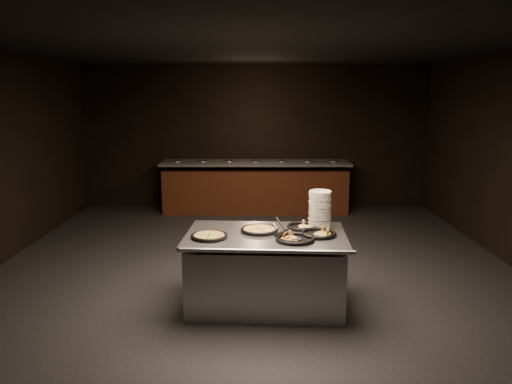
# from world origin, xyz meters

# --- Properties ---
(room) EXTENTS (7.02, 8.02, 2.92)m
(room) POSITION_xyz_m (0.00, 0.00, 1.45)
(room) COLOR black
(room) RESTS_ON ground
(salad_bar) EXTENTS (3.70, 0.83, 1.18)m
(salad_bar) POSITION_xyz_m (0.00, 3.56, 0.44)
(salad_bar) COLOR #502012
(salad_bar) RESTS_ON ground
(serving_counter) EXTENTS (1.78, 1.20, 0.83)m
(serving_counter) POSITION_xyz_m (0.12, -0.98, 0.40)
(serving_counter) COLOR silver
(serving_counter) RESTS_ON ground
(plate_stack) EXTENTS (0.25, 0.25, 0.41)m
(plate_stack) POSITION_xyz_m (0.74, -0.70, 1.03)
(plate_stack) COLOR silver
(plate_stack) RESTS_ON serving_counter
(pan_veggie_whole) EXTENTS (0.39, 0.39, 0.04)m
(pan_veggie_whole) POSITION_xyz_m (-0.48, -1.13, 0.84)
(pan_veggie_whole) COLOR black
(pan_veggie_whole) RESTS_ON serving_counter
(pan_cheese_whole) EXTENTS (0.42, 0.42, 0.04)m
(pan_cheese_whole) POSITION_xyz_m (0.05, -0.88, 0.84)
(pan_cheese_whole) COLOR black
(pan_cheese_whole) RESTS_ON serving_counter
(pan_cheese_slices_a) EXTENTS (0.35, 0.35, 0.04)m
(pan_cheese_slices_a) POSITION_xyz_m (0.54, -0.74, 0.84)
(pan_cheese_slices_a) COLOR black
(pan_cheese_slices_a) RESTS_ON serving_counter
(pan_cheese_slices_b) EXTENTS (0.41, 0.41, 0.04)m
(pan_cheese_slices_b) POSITION_xyz_m (0.42, -1.23, 0.84)
(pan_cheese_slices_b) COLOR black
(pan_cheese_slices_b) RESTS_ON serving_counter
(pan_veggie_slices) EXTENTS (0.39, 0.39, 0.04)m
(pan_veggie_slices) POSITION_xyz_m (0.69, -1.03, 0.84)
(pan_veggie_slices) COLOR black
(pan_veggie_slices) RESTS_ON serving_counter
(server_left) EXTENTS (0.23, 0.27, 0.16)m
(server_left) POSITION_xyz_m (0.26, -0.90, 0.90)
(server_left) COLOR silver
(server_left) RESTS_ON serving_counter
(server_right) EXTENTS (0.29, 0.09, 0.14)m
(server_right) POSITION_xyz_m (0.33, -1.23, 0.89)
(server_right) COLOR silver
(server_right) RESTS_ON serving_counter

